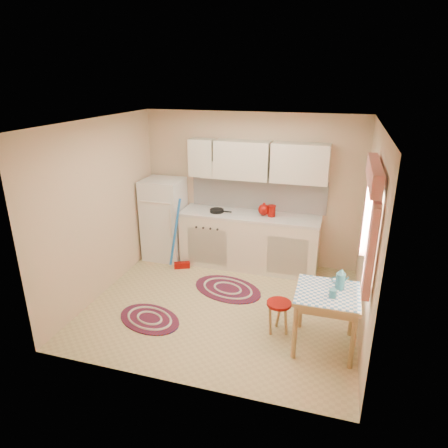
{
  "coord_description": "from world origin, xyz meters",
  "views": [
    {
      "loc": [
        1.4,
        -4.65,
        3.02
      ],
      "look_at": [
        -0.06,
        0.25,
        1.11
      ],
      "focal_mm": 32.0,
      "sensor_mm": 36.0,
      "label": 1
    }
  ],
  "objects_px": {
    "fridge": "(164,219)",
    "stool": "(278,317)",
    "base_cabinets": "(249,242)",
    "table": "(325,320)"
  },
  "relations": [
    {
      "from": "fridge",
      "to": "stool",
      "type": "bearing_deg",
      "value": -36.13
    },
    {
      "from": "fridge",
      "to": "base_cabinets",
      "type": "distance_m",
      "value": 1.51
    },
    {
      "from": "base_cabinets",
      "to": "table",
      "type": "bearing_deg",
      "value": -53.84
    },
    {
      "from": "stool",
      "to": "table",
      "type": "bearing_deg",
      "value": -12.49
    },
    {
      "from": "base_cabinets",
      "to": "stool",
      "type": "distance_m",
      "value": 1.89
    },
    {
      "from": "base_cabinets",
      "to": "stool",
      "type": "relative_size",
      "value": 5.36
    },
    {
      "from": "fridge",
      "to": "stool",
      "type": "relative_size",
      "value": 3.33
    },
    {
      "from": "fridge",
      "to": "base_cabinets",
      "type": "bearing_deg",
      "value": 1.92
    },
    {
      "from": "base_cabinets",
      "to": "fridge",
      "type": "bearing_deg",
      "value": -178.08
    },
    {
      "from": "base_cabinets",
      "to": "stool",
      "type": "bearing_deg",
      "value": -65.47
    }
  ]
}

